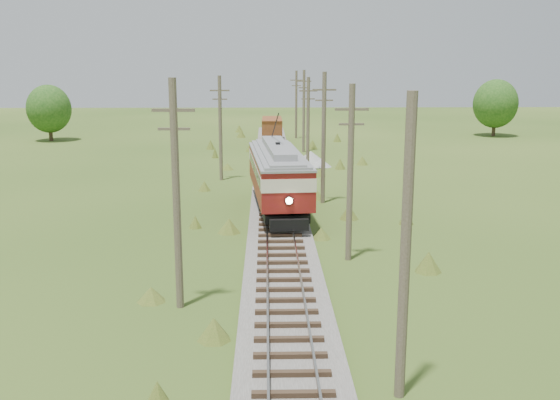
{
  "coord_description": "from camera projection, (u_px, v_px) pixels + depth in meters",
  "views": [
    {
      "loc": [
        -0.75,
        -11.47,
        9.46
      ],
      "look_at": [
        0.0,
        21.69,
        2.24
      ],
      "focal_mm": 40.0,
      "sensor_mm": 36.0,
      "label": 1
    }
  ],
  "objects": [
    {
      "name": "streetcar",
      "position": [
        278.0,
        172.0,
        39.84
      ],
      "size": [
        4.01,
        13.21,
        5.99
      ],
      "rotation": [
        0.0,
        0.0,
        0.08
      ],
      "color": "black",
      "rests_on": "ground"
    },
    {
      "name": "gravel_pile",
      "position": [
        312.0,
        159.0,
        59.74
      ],
      "size": [
        3.69,
        3.91,
        1.34
      ],
      "color": "gray",
      "rests_on": "ground"
    },
    {
      "name": "railbed_main",
      "position": [
        276.0,
        192.0,
        46.4
      ],
      "size": [
        3.6,
        96.0,
        0.57
      ],
      "color": "#605B54",
      "rests_on": "ground"
    },
    {
      "name": "utility_pole_r_4",
      "position": [
        308.0,
        124.0,
        55.36
      ],
      "size": [
        1.6,
        0.3,
        8.4
      ],
      "color": "brown",
      "rests_on": "ground"
    },
    {
      "name": "gondola",
      "position": [
        272.0,
        127.0,
        76.73
      ],
      "size": [
        2.43,
        7.37,
        2.44
      ],
      "rotation": [
        0.0,
        0.0,
        -0.01
      ],
      "color": "black",
      "rests_on": "ground"
    },
    {
      "name": "utility_pole_r_6",
      "position": [
        296.0,
        104.0,
        80.73
      ],
      "size": [
        1.6,
        0.3,
        8.7
      ],
      "color": "brown",
      "rests_on": "ground"
    },
    {
      "name": "utility_pole_r_5",
      "position": [
        304.0,
        110.0,
        68.01
      ],
      "size": [
        1.6,
        0.3,
        8.9
      ],
      "color": "brown",
      "rests_on": "ground"
    },
    {
      "name": "tree_mid_b",
      "position": [
        496.0,
        104.0,
        83.31
      ],
      "size": [
        5.88,
        5.88,
        7.57
      ],
      "color": "#38281C",
      "rests_on": "ground"
    },
    {
      "name": "utility_pole_l_a",
      "position": [
        176.0,
        194.0,
        23.88
      ],
      "size": [
        1.6,
        0.3,
        9.0
      ],
      "color": "brown",
      "rests_on": "ground"
    },
    {
      "name": "utility_pole_r_1",
      "position": [
        405.0,
        251.0,
        17.25
      ],
      "size": [
        0.3,
        0.3,
        8.8
      ],
      "color": "brown",
      "rests_on": "ground"
    },
    {
      "name": "tree_mid_a",
      "position": [
        49.0,
        109.0,
        78.18
      ],
      "size": [
        5.46,
        5.46,
        7.03
      ],
      "color": "#38281C",
      "rests_on": "ground"
    },
    {
      "name": "utility_pole_r_2",
      "position": [
        350.0,
        172.0,
        29.95
      ],
      "size": [
        1.6,
        0.3,
        8.6
      ],
      "color": "brown",
      "rests_on": "ground"
    },
    {
      "name": "utility_pole_r_3",
      "position": [
        324.0,
        137.0,
        42.6
      ],
      "size": [
        1.6,
        0.3,
        9.0
      ],
      "color": "brown",
      "rests_on": "ground"
    },
    {
      "name": "utility_pole_l_b",
      "position": [
        220.0,
        127.0,
        51.27
      ],
      "size": [
        1.6,
        0.3,
        8.6
      ],
      "color": "brown",
      "rests_on": "ground"
    }
  ]
}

